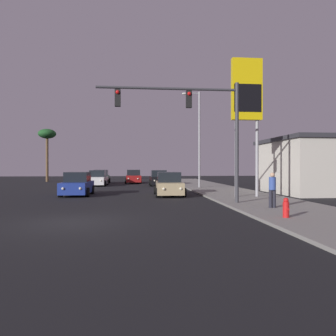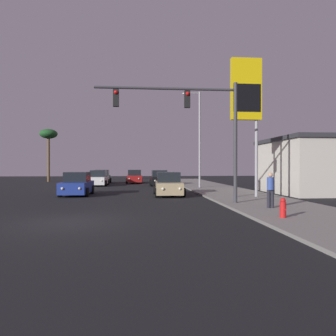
# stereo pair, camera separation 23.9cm
# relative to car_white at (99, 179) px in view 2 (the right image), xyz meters

# --- Properties ---
(ground_plane) EXTENTS (120.00, 120.00, 0.00)m
(ground_plane) POSITION_rel_car_white_xyz_m (1.78, -23.63, -0.76)
(ground_plane) COLOR black
(sidewalk_right) EXTENTS (5.00, 60.00, 0.12)m
(sidewalk_right) POSITION_rel_car_white_xyz_m (11.28, -13.63, -0.70)
(sidewalk_right) COLOR gray
(sidewalk_right) RESTS_ON ground
(building_gas_station) EXTENTS (10.30, 8.30, 4.30)m
(building_gas_station) POSITION_rel_car_white_xyz_m (19.78, -11.66, 1.40)
(building_gas_station) COLOR beige
(building_gas_station) RESTS_ON ground
(car_white) EXTENTS (2.04, 4.34, 1.68)m
(car_white) POSITION_rel_car_white_xyz_m (0.00, 0.00, 0.00)
(car_white) COLOR silver
(car_white) RESTS_ON ground
(car_blue) EXTENTS (2.04, 4.32, 1.68)m
(car_blue) POSITION_rel_car_white_xyz_m (-0.10, -11.90, 0.00)
(car_blue) COLOR navy
(car_blue) RESTS_ON ground
(car_tan) EXTENTS (2.04, 4.34, 1.68)m
(car_tan) POSITION_rel_car_white_xyz_m (6.48, -12.77, 0.00)
(car_tan) COLOR tan
(car_tan) RESTS_ON ground
(car_red) EXTENTS (2.04, 4.34, 1.68)m
(car_red) POSITION_rel_car_white_xyz_m (3.79, 5.38, 0.00)
(car_red) COLOR maroon
(car_red) RESTS_ON ground
(car_black) EXTENTS (2.04, 4.32, 1.68)m
(car_black) POSITION_rel_car_white_xyz_m (6.58, -0.35, 0.00)
(car_black) COLOR black
(car_black) RESTS_ON ground
(car_green) EXTENTS (2.04, 4.33, 1.68)m
(car_green) POSITION_rel_car_white_xyz_m (-0.19, 5.19, 0.00)
(car_green) COLOR #195933
(car_green) RESTS_ON ground
(traffic_light_mast) EXTENTS (7.63, 0.36, 6.50)m
(traffic_light_mast) POSITION_rel_car_white_xyz_m (7.38, -18.77, 3.98)
(traffic_light_mast) COLOR #38383D
(traffic_light_mast) RESTS_ON sidewalk_right
(street_lamp) EXTENTS (1.74, 0.24, 9.00)m
(street_lamp) POSITION_rel_car_white_xyz_m (9.93, -5.68, 4.36)
(street_lamp) COLOR #99999E
(street_lamp) RESTS_ON sidewalk_right
(gas_station_sign) EXTENTS (2.00, 0.42, 9.00)m
(gas_station_sign) POSITION_rel_car_white_xyz_m (11.32, -15.31, 5.86)
(gas_station_sign) COLOR #99999E
(gas_station_sign) RESTS_ON sidewalk_right
(fire_hydrant) EXTENTS (0.24, 0.34, 0.76)m
(fire_hydrant) POSITION_rel_car_white_xyz_m (9.86, -24.01, -0.27)
(fire_hydrant) COLOR red
(fire_hydrant) RESTS_ON sidewalk_right
(pedestrian_on_sidewalk) EXTENTS (0.34, 0.32, 1.67)m
(pedestrian_on_sidewalk) POSITION_rel_car_white_xyz_m (10.57, -21.09, 0.27)
(pedestrian_on_sidewalk) COLOR #23232D
(pedestrian_on_sidewalk) RESTS_ON sidewalk_right
(palm_tree_far) EXTENTS (2.40, 2.40, 7.27)m
(palm_tree_far) POSITION_rel_car_white_xyz_m (-8.07, 10.37, 5.51)
(palm_tree_far) COLOR brown
(palm_tree_far) RESTS_ON ground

